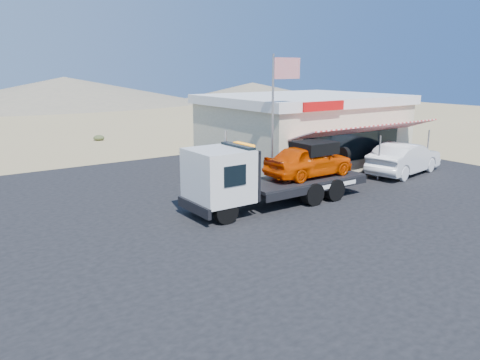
% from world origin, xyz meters
% --- Properties ---
extents(ground, '(120.00, 120.00, 0.00)m').
position_xyz_m(ground, '(0.00, 0.00, 0.00)').
color(ground, '#9F875A').
rests_on(ground, ground).
extents(asphalt_lot, '(32.00, 24.00, 0.02)m').
position_xyz_m(asphalt_lot, '(2.00, 3.00, 0.01)').
color(asphalt_lot, black).
rests_on(asphalt_lot, ground).
extents(tow_truck, '(7.93, 2.35, 2.65)m').
position_xyz_m(tow_truck, '(3.56, 2.88, 1.43)').
color(tow_truck, black).
rests_on(tow_truck, asphalt_lot).
extents(white_sedan, '(5.26, 2.58, 1.66)m').
position_xyz_m(white_sedan, '(12.64, 3.38, 0.85)').
color(white_sedan, silver).
rests_on(white_sedan, asphalt_lot).
extents(jerky_store, '(10.40, 9.97, 3.90)m').
position_xyz_m(jerky_store, '(10.50, 8.97, 1.99)').
color(jerky_store, '#BEB48F').
rests_on(jerky_store, asphalt_lot).
extents(flagpole, '(1.55, 0.10, 6.00)m').
position_xyz_m(flagpole, '(4.93, 4.50, 3.76)').
color(flagpole, '#99999E').
rests_on(flagpole, asphalt_lot).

